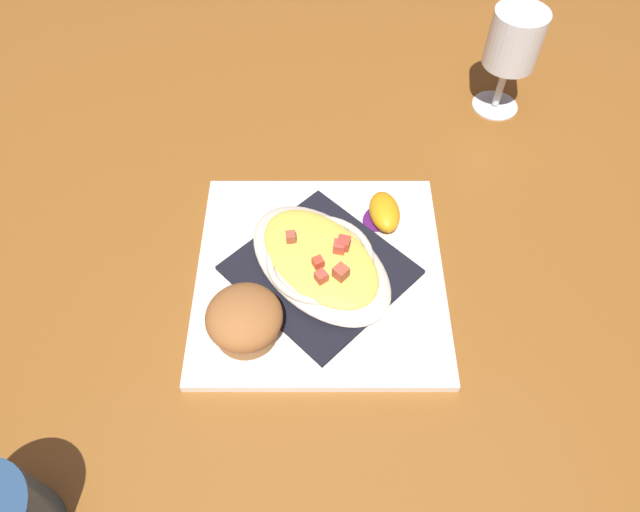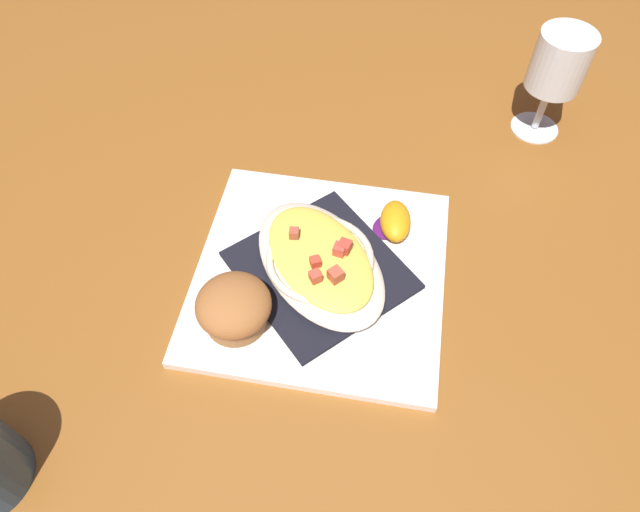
# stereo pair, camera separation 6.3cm
# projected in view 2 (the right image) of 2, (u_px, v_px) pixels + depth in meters

# --- Properties ---
(ground_plane) EXTENTS (2.60, 2.60, 0.00)m
(ground_plane) POSITION_uv_depth(u_px,v_px,m) (320.00, 277.00, 0.66)
(ground_plane) COLOR brown
(square_plate) EXTENTS (0.31, 0.31, 0.01)m
(square_plate) POSITION_uv_depth(u_px,v_px,m) (320.00, 274.00, 0.66)
(square_plate) COLOR white
(square_plate) RESTS_ON ground_plane
(folded_napkin) EXTENTS (0.23, 0.24, 0.01)m
(folded_napkin) POSITION_uv_depth(u_px,v_px,m) (320.00, 270.00, 0.65)
(folded_napkin) COLOR black
(folded_napkin) RESTS_ON square_plate
(gratin_dish) EXTENTS (0.21, 0.22, 0.04)m
(gratin_dish) POSITION_uv_depth(u_px,v_px,m) (320.00, 260.00, 0.64)
(gratin_dish) COLOR beige
(gratin_dish) RESTS_ON folded_napkin
(muffin) EXTENTS (0.08, 0.08, 0.05)m
(muffin) POSITION_uv_depth(u_px,v_px,m) (234.00, 307.00, 0.60)
(muffin) COLOR #9A6637
(muffin) RESTS_ON square_plate
(orange_garnish) EXTENTS (0.07, 0.06, 0.03)m
(orange_garnish) POSITION_uv_depth(u_px,v_px,m) (395.00, 222.00, 0.68)
(orange_garnish) COLOR #53155E
(orange_garnish) RESTS_ON square_plate
(stemmed_glass) EXTENTS (0.07, 0.07, 0.15)m
(stemmed_glass) POSITION_uv_depth(u_px,v_px,m) (558.00, 67.00, 0.73)
(stemmed_glass) COLOR white
(stemmed_glass) RESTS_ON ground_plane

